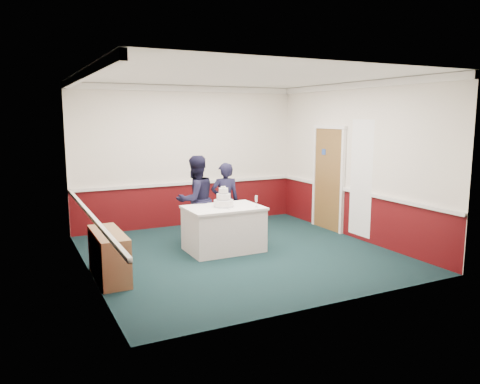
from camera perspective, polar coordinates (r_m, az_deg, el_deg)
name	(u,v)px	position (r m, az deg, el deg)	size (l,w,h in m)	color
ground	(240,253)	(8.20, -0.01, -7.49)	(5.00, 5.00, 0.00)	#142D30
room_shell	(229,138)	(8.44, -1.39, 6.57)	(5.00, 5.00, 3.00)	white
sideboard	(109,255)	(7.14, -15.67, -7.45)	(0.41, 1.20, 0.70)	#9B7A4B
cake_table	(224,228)	(8.28, -2.00, -4.45)	(1.32, 0.92, 0.79)	white
wedding_cake	(224,201)	(8.17, -2.02, -1.05)	(0.35, 0.35, 0.36)	white
cake_knife	(227,209)	(8.00, -1.62, -2.05)	(0.01, 0.22, 0.01)	silver
champagne_flute	(256,199)	(8.14, 2.00, -0.89)	(0.05, 0.05, 0.21)	silver
person_man	(196,200)	(8.73, -5.42, -0.94)	(0.80, 0.62, 1.65)	black
person_woman	(225,201)	(8.96, -1.83, -1.14)	(0.54, 0.36, 1.49)	black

